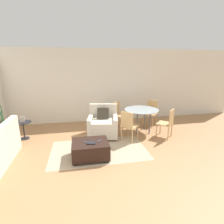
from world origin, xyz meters
TOP-DOWN VIEW (x-y plane):
  - ground_plane at (0.00, 0.00)m, footprint 20.00×20.00m
  - wall_back at (0.00, 3.51)m, footprint 12.00×0.06m
  - area_rug at (-0.14, 0.98)m, footprint 2.48×1.49m
  - armchair at (0.11, 1.95)m, footprint 1.05×1.08m
  - ottoman at (-0.39, 0.66)m, footprint 0.86×0.69m
  - book_stack at (-0.36, 0.60)m, footprint 0.21×0.19m
  - tv_remote_primary at (-0.16, 0.67)m, footprint 0.13×0.16m
  - tv_remote_secondary at (-0.50, 0.66)m, footprint 0.13×0.14m
  - potted_plant at (-2.81, 2.07)m, footprint 0.41×0.41m
  - side_table at (-2.27, 2.15)m, footprint 0.48×0.48m
  - picture_frame at (-2.27, 2.15)m, footprint 0.14×0.07m
  - dining_table at (1.40, 2.03)m, footprint 1.11×1.11m
  - dining_chair_near_left at (0.78, 1.41)m, footprint 0.59×0.59m
  - dining_chair_near_right at (2.02, 1.41)m, footprint 0.59×0.59m
  - dining_chair_far_left at (0.78, 2.64)m, footprint 0.59×0.59m
  - dining_chair_far_right at (2.02, 2.64)m, footprint 0.59×0.59m

SIDE VIEW (x-z plane):
  - ground_plane at x=0.00m, z-range 0.00..0.00m
  - area_rug at x=-0.14m, z-range 0.00..0.01m
  - ottoman at x=-0.39m, z-range 0.02..0.43m
  - potted_plant at x=-2.81m, z-range -0.37..0.88m
  - armchair at x=0.11m, z-range -0.11..0.84m
  - side_table at x=-2.27m, z-range 0.11..0.65m
  - tv_remote_primary at x=-0.16m, z-range 0.41..0.42m
  - tv_remote_secondary at x=-0.50m, z-range 0.41..0.42m
  - book_stack at x=-0.36m, z-range 0.41..0.43m
  - dining_chair_near_left at x=0.78m, z-range 0.07..0.97m
  - dining_chair_near_right at x=2.02m, z-range 0.07..0.97m
  - dining_chair_far_left at x=0.78m, z-range 0.07..0.97m
  - dining_chair_far_right at x=2.02m, z-range 0.07..0.97m
  - picture_frame at x=-2.27m, z-range 0.53..0.71m
  - dining_table at x=1.40m, z-range 0.30..1.07m
  - wall_back at x=0.00m, z-range 0.00..2.75m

